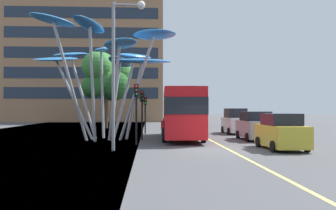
% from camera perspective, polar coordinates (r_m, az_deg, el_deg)
% --- Properties ---
extents(ground, '(120.00, 240.00, 0.10)m').
position_cam_1_polar(ground, '(19.21, 4.74, -7.44)').
color(ground, '#4C4C4F').
extents(red_bus, '(3.13, 10.90, 3.83)m').
position_cam_1_polar(red_bus, '(26.53, 2.17, -0.90)').
color(red_bus, red).
rests_on(red_bus, ground).
extents(leaf_sculpture, '(10.78, 9.75, 8.53)m').
position_cam_1_polar(leaf_sculpture, '(26.54, -9.67, 7.94)').
color(leaf_sculpture, '#9EA0A5').
rests_on(leaf_sculpture, ground).
extents(traffic_light_kerb_near, '(0.28, 0.42, 3.75)m').
position_cam_1_polar(traffic_light_kerb_near, '(22.08, -5.09, 0.64)').
color(traffic_light_kerb_near, black).
rests_on(traffic_light_kerb_near, ground).
extents(traffic_light_kerb_far, '(0.28, 0.42, 3.55)m').
position_cam_1_polar(traffic_light_kerb_far, '(25.72, -4.17, 0.16)').
color(traffic_light_kerb_far, black).
rests_on(traffic_light_kerb_far, ground).
extents(traffic_light_island_mid, '(0.28, 0.42, 3.38)m').
position_cam_1_polar(traffic_light_island_mid, '(31.54, -3.67, -0.19)').
color(traffic_light_island_mid, black).
rests_on(traffic_light_island_mid, ground).
extents(car_parked_near, '(1.97, 4.06, 1.98)m').
position_cam_1_polar(car_parked_near, '(20.63, 17.64, -4.19)').
color(car_parked_near, gold).
rests_on(car_parked_near, ground).
extents(car_parked_mid, '(2.05, 4.11, 2.04)m').
position_cam_1_polar(car_parked_mid, '(26.21, 13.77, -3.36)').
color(car_parked_mid, gray).
rests_on(car_parked_mid, ground).
extents(car_parked_far, '(1.93, 4.21, 2.26)m').
position_cam_1_polar(car_parked_far, '(32.54, 10.70, -2.67)').
color(car_parked_far, silver).
rests_on(car_parked_far, ground).
extents(street_lamp, '(1.79, 0.44, 8.03)m').
position_cam_1_polar(street_lamp, '(19.38, -7.58, 7.89)').
color(street_lamp, gray).
rests_on(street_lamp, ground).
extents(tree_pavement_near, '(5.29, 4.36, 7.90)m').
position_cam_1_polar(tree_pavement_near, '(41.41, -9.85, 3.60)').
color(tree_pavement_near, brown).
rests_on(tree_pavement_near, ground).
extents(tree_pavement_far, '(5.51, 5.32, 8.73)m').
position_cam_1_polar(tree_pavement_far, '(41.41, -10.19, 5.31)').
color(tree_pavement_far, brown).
rests_on(tree_pavement_far, ground).
extents(pedestrian, '(0.34, 0.34, 1.64)m').
position_cam_1_polar(pedestrian, '(23.89, -0.74, -3.99)').
color(pedestrian, '#2D3342').
rests_on(pedestrian, ground).
extents(backdrop_building, '(26.75, 13.56, 26.54)m').
position_cam_1_polar(backdrop_building, '(67.78, -12.55, 8.82)').
color(backdrop_building, '#936B4C').
rests_on(backdrop_building, ground).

